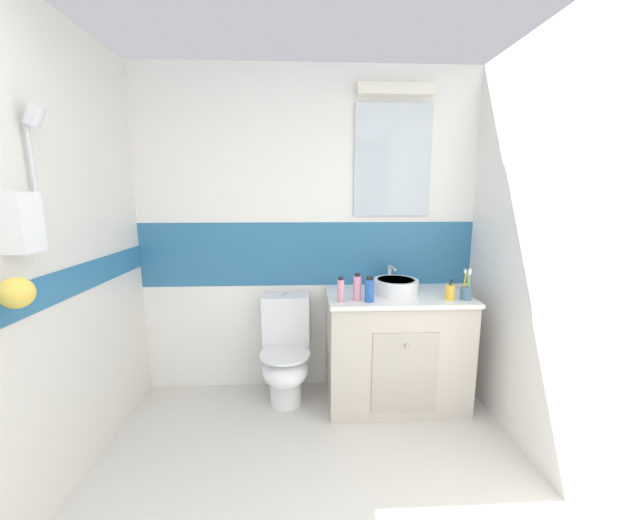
% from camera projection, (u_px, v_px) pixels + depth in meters
% --- Properties ---
extents(ground_plane, '(3.20, 3.48, 0.04)m').
position_uv_depth(ground_plane, '(314.00, 506.00, 1.86)').
color(ground_plane, beige).
extents(wall_back_tiled, '(3.20, 0.20, 2.50)m').
position_uv_depth(wall_back_tiled, '(310.00, 233.00, 2.86)').
color(wall_back_tiled, white).
rests_on(wall_back_tiled, ground_plane).
extents(wall_left_shower_alcove, '(0.25, 3.48, 2.50)m').
position_uv_depth(wall_left_shower_alcove, '(3.00, 268.00, 1.57)').
color(wall_left_shower_alcove, silver).
rests_on(wall_left_shower_alcove, ground_plane).
extents(wall_right_plain, '(0.10, 3.48, 2.50)m').
position_uv_depth(wall_right_plain, '(600.00, 262.00, 1.70)').
color(wall_right_plain, white).
rests_on(wall_right_plain, ground_plane).
extents(vanity_cabinet, '(1.02, 0.59, 0.85)m').
position_uv_depth(vanity_cabinet, '(395.00, 348.00, 2.71)').
color(vanity_cabinet, beige).
rests_on(vanity_cabinet, ground_plane).
extents(sink_basin, '(0.33, 0.37, 0.18)m').
position_uv_depth(sink_basin, '(395.00, 286.00, 2.64)').
color(sink_basin, white).
rests_on(sink_basin, vanity_cabinet).
extents(toilet, '(0.37, 0.50, 0.81)m').
position_uv_depth(toilet, '(286.00, 354.00, 2.72)').
color(toilet, white).
rests_on(toilet, ground_plane).
extents(toothbrush_cup, '(0.07, 0.07, 0.22)m').
position_uv_depth(toothbrush_cup, '(466.00, 292.00, 2.48)').
color(toothbrush_cup, '#4C7299').
rests_on(toothbrush_cup, vanity_cabinet).
extents(soap_dispenser, '(0.06, 0.06, 0.14)m').
position_uv_depth(soap_dispenser, '(450.00, 292.00, 2.48)').
color(soap_dispenser, yellow).
rests_on(soap_dispenser, vanity_cabinet).
extents(deodorant_spray_can, '(0.05, 0.05, 0.17)m').
position_uv_depth(deodorant_spray_can, '(341.00, 290.00, 2.43)').
color(deodorant_spray_can, pink).
rests_on(deodorant_spray_can, vanity_cabinet).
extents(mouthwash_bottle, '(0.06, 0.06, 0.17)m').
position_uv_depth(mouthwash_bottle, '(369.00, 290.00, 2.42)').
color(mouthwash_bottle, '#2659B2').
rests_on(mouthwash_bottle, vanity_cabinet).
extents(shampoo_bottle_tall, '(0.05, 0.05, 0.19)m').
position_uv_depth(shampoo_bottle_tall, '(357.00, 288.00, 2.45)').
color(shampoo_bottle_tall, pink).
rests_on(shampoo_bottle_tall, vanity_cabinet).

